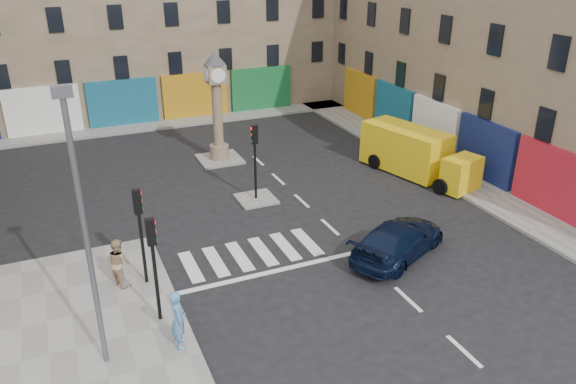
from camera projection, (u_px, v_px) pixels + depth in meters
ground at (378, 272)px, 21.52m from camera, size 120.00×120.00×0.00m
sidewalk_right at (414, 155)px, 33.03m from camera, size 2.60×30.00×0.15m
sidewalk_far at (157, 124)px, 38.63m from camera, size 32.00×2.40×0.15m
island_near at (256, 199)px, 27.47m from camera, size 1.80×1.80×0.12m
island_far at (220, 159)px, 32.49m from camera, size 2.40×2.40×0.12m
building_right at (519, 10)px, 32.08m from camera, size 10.00×30.00×16.00m
traffic_light_left_near at (153, 254)px, 17.60m from camera, size 0.28×0.22×3.70m
traffic_light_left_far at (140, 222)px, 19.61m from camera, size 0.28×0.22×3.70m
traffic_light_island at (255, 150)px, 26.44m from camera, size 0.28×0.22×3.70m
lamp_post at (84, 222)px, 14.85m from camera, size 0.50×0.25×8.30m
clock_pillar at (217, 100)px, 31.06m from camera, size 1.20×1.20×6.10m
navy_sedan at (398, 240)px, 22.34m from camera, size 5.36×4.03×1.44m
yellow_van at (415, 153)px, 30.05m from camera, size 3.65×7.01×2.45m
pedestrian_blue at (178, 319)px, 16.98m from camera, size 0.56×0.77×1.96m
pedestrian_tan at (119, 262)px, 20.12m from camera, size 1.02×1.10×1.83m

